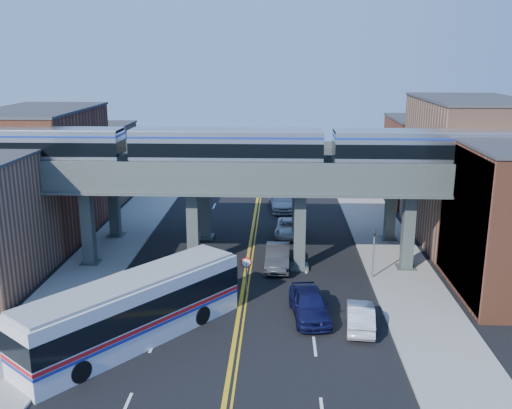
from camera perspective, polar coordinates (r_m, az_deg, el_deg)
ground at (r=36.29m, az=-1.72°, el=-10.82°), size 120.00×120.00×0.00m
sidewalk_west at (r=47.50m, az=-14.87°, el=-4.92°), size 5.00×70.00×0.16m
sidewalk_east at (r=46.30m, az=13.60°, el=-5.35°), size 5.00×70.00×0.16m
building_west_b at (r=53.94m, az=-20.52°, el=2.94°), size 8.00×14.00×11.00m
building_west_c at (r=66.15m, az=-16.14°, el=4.00°), size 8.00×10.00×8.00m
building_east_b at (r=52.14m, az=20.33°, el=3.14°), size 8.00×14.00×12.00m
building_east_c at (r=64.68m, az=16.78°, el=4.17°), size 8.00×10.00×9.00m
mural_panel at (r=40.11m, az=19.88°, el=-1.94°), size 0.10×9.50×9.50m
elevated_viaduct_near at (r=41.75m, az=-1.01°, el=2.03°), size 52.00×3.60×7.40m
elevated_viaduct_far at (r=48.59m, az=-0.52°, el=3.84°), size 52.00×3.60×7.40m
transit_train at (r=41.36m, az=-2.95°, el=5.59°), size 42.98×2.69×3.13m
stop_sign at (r=38.33m, az=-0.97°, el=-6.52°), size 0.76×0.09×2.63m
traffic_signal at (r=41.45m, az=11.69°, el=-4.38°), size 0.15×0.18×4.10m
transit_bus at (r=33.07m, az=-12.13°, el=-10.32°), size 10.97×12.72×3.56m
car_lane_a at (r=35.55m, az=5.37°, el=-9.85°), size 2.74×5.52×1.81m
car_lane_b at (r=43.39m, az=2.18°, el=-5.23°), size 1.92×5.19×1.70m
car_lane_c at (r=51.19m, az=3.31°, el=-2.29°), size 2.63×5.11×1.38m
car_lane_d at (r=59.56m, az=2.58°, el=0.35°), size 3.06×6.27×1.76m
car_parked_curb at (r=34.79m, az=10.40°, el=-10.91°), size 2.01×4.61×1.47m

